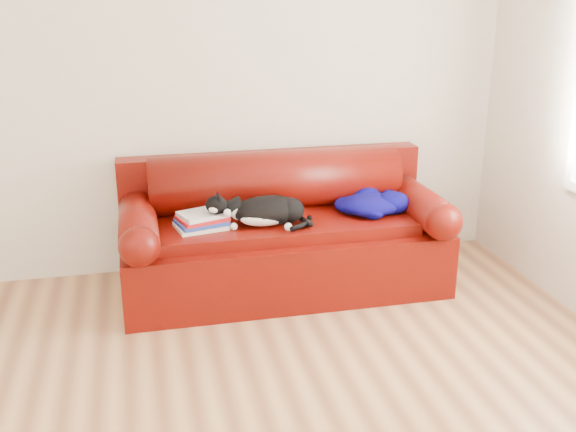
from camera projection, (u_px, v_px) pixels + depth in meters
name	position (u px, v px, depth m)	size (l,w,h in m)	color
room_shell	(256.00, 61.00, 2.58)	(4.52, 4.02, 2.61)	beige
sofa_base	(283.00, 254.00, 4.50)	(2.10, 0.90, 0.50)	#390B02
sofa_back	(275.00, 200.00, 4.62)	(2.10, 1.01, 0.88)	#390B02
book_stack	(202.00, 220.00, 4.20)	(0.34, 0.30, 0.10)	beige
cat	(267.00, 211.00, 4.24)	(0.63, 0.34, 0.23)	black
blanket	(372.00, 203.00, 4.48)	(0.53, 0.43, 0.15)	#020248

